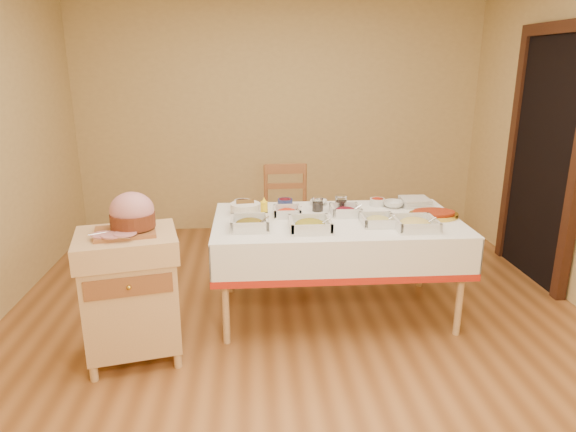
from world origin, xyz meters
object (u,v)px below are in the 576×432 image
at_px(butcher_cart, 130,289).
at_px(dining_chair, 287,216).
at_px(preserve_jar_left, 318,205).
at_px(bread_basket, 245,208).
at_px(preserve_jar_right, 341,203).
at_px(brass_platter, 433,215).
at_px(plate_stack, 415,202).
at_px(ham_on_board, 131,215).
at_px(mustard_bottle, 264,209).
at_px(dining_table, 336,239).

height_order(butcher_cart, dining_chair, dining_chair).
xyz_separation_m(butcher_cart, preserve_jar_left, (1.30, 0.77, 0.32)).
relative_size(butcher_cart, bread_basket, 3.77).
height_order(preserve_jar_right, brass_platter, preserve_jar_right).
bearing_deg(brass_platter, plate_stack, 97.23).
relative_size(ham_on_board, brass_platter, 1.03).
bearing_deg(ham_on_board, dining_chair, 54.42).
xyz_separation_m(mustard_bottle, plate_stack, (1.23, 0.28, -0.04)).
bearing_deg(ham_on_board, plate_stack, 21.87).
distance_m(butcher_cart, plate_stack, 2.29).
xyz_separation_m(preserve_jar_left, preserve_jar_right, (0.18, 0.01, 0.00)).
bearing_deg(preserve_jar_right, brass_platter, -20.21).
xyz_separation_m(preserve_jar_left, bread_basket, (-0.56, -0.04, -0.01)).
height_order(dining_chair, preserve_jar_right, dining_chair).
relative_size(butcher_cart, brass_platter, 2.31).
distance_m(dining_chair, preserve_jar_right, 0.89).
height_order(dining_table, butcher_cart, butcher_cart).
bearing_deg(ham_on_board, preserve_jar_right, 27.37).
distance_m(butcher_cart, ham_on_board, 0.48).
height_order(preserve_jar_right, mustard_bottle, mustard_bottle).
xyz_separation_m(butcher_cart, ham_on_board, (0.04, 0.03, 0.48)).
distance_m(ham_on_board, preserve_jar_right, 1.63).
relative_size(preserve_jar_right, mustard_bottle, 0.73).
bearing_deg(preserve_jar_left, plate_stack, 6.19).
height_order(dining_table, ham_on_board, ham_on_board).
height_order(plate_stack, brass_platter, plate_stack).
xyz_separation_m(dining_table, preserve_jar_right, (0.07, 0.22, 0.22)).
xyz_separation_m(bread_basket, plate_stack, (1.37, 0.12, -0.01)).
relative_size(mustard_bottle, brass_platter, 0.45).
bearing_deg(brass_platter, dining_table, 178.46).
bearing_deg(mustard_bottle, preserve_jar_right, 17.81).
bearing_deg(plate_stack, preserve_jar_right, -172.57).
xyz_separation_m(dining_chair, bread_basket, (-0.37, -0.79, 0.31)).
relative_size(dining_chair, bread_basket, 4.23).
distance_m(preserve_jar_left, brass_platter, 0.88).
bearing_deg(plate_stack, brass_platter, -82.77).
xyz_separation_m(preserve_jar_right, bread_basket, (-0.75, -0.04, -0.01)).
xyz_separation_m(ham_on_board, preserve_jar_right, (1.44, 0.75, -0.15)).
xyz_separation_m(ham_on_board, brass_platter, (2.10, 0.50, -0.19)).
distance_m(dining_chair, brass_platter, 1.46).
distance_m(butcher_cart, brass_platter, 2.23).
height_order(dining_chair, brass_platter, dining_chair).
bearing_deg(dining_table, dining_chair, 107.45).
bearing_deg(brass_platter, bread_basket, 171.89).
bearing_deg(butcher_cart, ham_on_board, 38.15).
relative_size(mustard_bottle, plate_stack, 0.76).
relative_size(plate_stack, brass_platter, 0.59).
bearing_deg(preserve_jar_right, dining_table, -107.50).
xyz_separation_m(ham_on_board, bread_basket, (0.69, 0.70, -0.17)).
distance_m(preserve_jar_right, bread_basket, 0.75).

